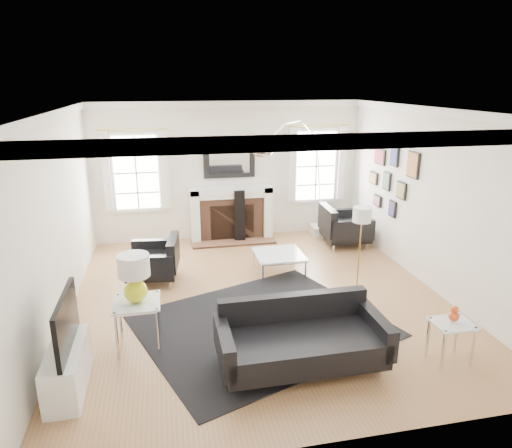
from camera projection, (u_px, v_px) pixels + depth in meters
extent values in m
plane|color=olive|center=(259.00, 298.00, 6.98)|extent=(6.00, 6.00, 0.00)
cube|color=silver|center=(229.00, 171.00, 9.36)|extent=(5.50, 0.04, 2.80)
cube|color=silver|center=(335.00, 306.00, 3.76)|extent=(5.50, 0.04, 2.80)
cube|color=silver|center=(57.00, 221.00, 6.03)|extent=(0.04, 6.00, 2.80)
cube|color=silver|center=(432.00, 200.00, 7.09)|extent=(0.04, 6.00, 2.80)
cube|color=white|center=(260.00, 110.00, 6.14)|extent=(5.50, 6.00, 0.02)
cube|color=white|center=(260.00, 114.00, 6.16)|extent=(5.50, 6.00, 0.12)
cube|color=white|center=(195.00, 216.00, 9.29)|extent=(0.18, 0.38, 1.10)
cube|color=white|center=(267.00, 212.00, 9.58)|extent=(0.18, 0.38, 1.10)
cube|color=white|center=(231.00, 190.00, 9.28)|extent=(1.70, 0.38, 0.12)
cube|color=white|center=(231.00, 195.00, 9.31)|extent=(1.50, 0.34, 0.10)
cube|color=brown|center=(231.00, 218.00, 9.48)|extent=(1.30, 0.30, 0.90)
cube|color=black|center=(232.00, 222.00, 9.41)|extent=(0.90, 0.10, 0.76)
cube|color=brown|center=(234.00, 242.00, 9.36)|extent=(1.70, 0.50, 0.04)
cube|color=black|center=(229.00, 159.00, 9.25)|extent=(1.05, 0.06, 0.75)
cube|color=white|center=(229.00, 160.00, 9.22)|extent=(0.82, 0.02, 0.55)
cube|color=white|center=(136.00, 173.00, 8.96)|extent=(1.00, 0.05, 1.60)
cube|color=white|center=(136.00, 173.00, 8.94)|extent=(0.84, 0.02, 1.44)
cube|color=white|center=(106.00, 172.00, 8.75)|extent=(0.14, 0.05, 1.55)
cube|color=white|center=(165.00, 170.00, 8.96)|extent=(0.14, 0.05, 1.55)
cube|color=white|center=(316.00, 166.00, 9.68)|extent=(1.00, 0.05, 1.60)
cube|color=white|center=(316.00, 166.00, 9.65)|extent=(0.84, 0.02, 1.44)
cube|color=white|center=(292.00, 165.00, 9.46)|extent=(0.14, 0.05, 1.55)
cube|color=white|center=(342.00, 163.00, 9.67)|extent=(0.14, 0.05, 1.55)
cube|color=black|center=(413.00, 165.00, 7.51)|extent=(0.03, 0.34, 0.44)
cube|color=#C17033|center=(412.00, 165.00, 7.50)|extent=(0.01, 0.29, 0.39)
cube|color=black|center=(394.00, 156.00, 8.10)|extent=(0.03, 0.28, 0.38)
cube|color=navy|center=(394.00, 156.00, 8.10)|extent=(0.01, 0.23, 0.33)
cube|color=black|center=(380.00, 157.00, 8.64)|extent=(0.03, 0.40, 0.30)
cube|color=#B43744|center=(379.00, 157.00, 8.64)|extent=(0.01, 0.35, 0.25)
cube|color=black|center=(401.00, 190.00, 7.94)|extent=(0.03, 0.30, 0.30)
cube|color=olive|center=(400.00, 190.00, 7.93)|extent=(0.01, 0.25, 0.25)
cube|color=black|center=(387.00, 181.00, 8.44)|extent=(0.03, 0.26, 0.34)
cube|color=#497A4E|center=(386.00, 181.00, 8.43)|extent=(0.01, 0.21, 0.29)
cube|color=black|center=(373.00, 178.00, 8.97)|extent=(0.03, 0.32, 0.24)
cube|color=tan|center=(373.00, 178.00, 8.96)|extent=(0.01, 0.27, 0.19)
cube|color=black|center=(392.00, 209.00, 8.29)|extent=(0.03, 0.24, 0.30)
cube|color=#3D3265|center=(391.00, 209.00, 8.29)|extent=(0.01, 0.19, 0.25)
cube|color=black|center=(378.00, 201.00, 8.85)|extent=(0.03, 0.28, 0.22)
cube|color=#AB6386|center=(377.00, 201.00, 8.85)|extent=(0.01, 0.23, 0.17)
cube|color=white|center=(68.00, 368.00, 4.84)|extent=(0.35, 1.00, 0.50)
cube|color=black|center=(66.00, 322.00, 4.69)|extent=(0.05, 1.00, 0.58)
cube|color=black|center=(261.00, 325.00, 6.18)|extent=(3.75, 3.45, 0.01)
cube|color=black|center=(302.00, 347.00, 5.19)|extent=(1.82, 0.87, 0.30)
cube|color=black|center=(293.00, 313.00, 5.48)|extent=(1.82, 0.15, 0.50)
cube|color=black|center=(224.00, 346.00, 4.98)|extent=(0.15, 0.86, 0.38)
cube|color=black|center=(375.00, 329.00, 5.32)|extent=(0.15, 0.86, 0.38)
cube|color=black|center=(152.00, 265.00, 7.51)|extent=(0.88, 0.88, 0.29)
cube|color=black|center=(173.00, 252.00, 7.47)|extent=(0.24, 0.79, 0.49)
cube|color=black|center=(155.00, 250.00, 7.85)|extent=(0.79, 0.22, 0.37)
cube|color=black|center=(148.00, 268.00, 7.11)|extent=(0.79, 0.22, 0.37)
cube|color=black|center=(345.00, 230.00, 9.19)|extent=(0.88, 0.88, 0.32)
cube|color=black|center=(328.00, 220.00, 9.06)|extent=(0.19, 0.85, 0.53)
cube|color=black|center=(353.00, 231.00, 8.75)|extent=(0.85, 0.17, 0.40)
cube|color=black|center=(339.00, 218.00, 9.55)|extent=(0.85, 0.17, 0.40)
cube|color=silver|center=(279.00, 254.00, 7.77)|extent=(0.81, 0.81, 0.02)
cylinder|color=silver|center=(263.00, 273.00, 7.41)|extent=(0.04, 0.04, 0.36)
cylinder|color=silver|center=(306.00, 270.00, 7.55)|extent=(0.04, 0.04, 0.36)
cylinder|color=silver|center=(254.00, 257.00, 8.10)|extent=(0.04, 0.04, 0.36)
cylinder|color=silver|center=(293.00, 254.00, 8.24)|extent=(0.04, 0.04, 0.36)
cube|color=silver|center=(137.00, 302.00, 5.52)|extent=(0.56, 0.56, 0.02)
cylinder|color=silver|center=(117.00, 337.00, 5.34)|extent=(0.04, 0.04, 0.62)
cylinder|color=silver|center=(158.00, 332.00, 5.43)|extent=(0.04, 0.04, 0.62)
cylinder|color=silver|center=(120.00, 317.00, 5.79)|extent=(0.04, 0.04, 0.62)
cylinder|color=silver|center=(158.00, 313.00, 5.88)|extent=(0.04, 0.04, 0.62)
cube|color=silver|center=(453.00, 323.00, 5.26)|extent=(0.46, 0.39, 0.02)
cylinder|color=silver|center=(443.00, 351.00, 5.15)|extent=(0.04, 0.04, 0.51)
cylinder|color=silver|center=(473.00, 347.00, 5.23)|extent=(0.04, 0.04, 0.51)
cylinder|color=silver|center=(428.00, 337.00, 5.44)|extent=(0.04, 0.04, 0.51)
cylinder|color=silver|center=(457.00, 333.00, 5.51)|extent=(0.04, 0.04, 0.51)
sphere|color=yellow|center=(136.00, 291.00, 5.48)|extent=(0.28, 0.28, 0.28)
cylinder|color=yellow|center=(135.00, 280.00, 5.43)|extent=(0.04, 0.04, 0.11)
cylinder|color=white|center=(133.00, 266.00, 5.38)|extent=(0.38, 0.38, 0.27)
sphere|color=#D3471B|center=(454.00, 316.00, 5.23)|extent=(0.12, 0.12, 0.12)
sphere|color=#D3471B|center=(455.00, 309.00, 5.21)|extent=(0.09, 0.09, 0.09)
cube|color=white|center=(318.00, 230.00, 9.78)|extent=(0.27, 0.43, 0.22)
ellipsoid|color=silver|center=(263.00, 151.00, 7.70)|extent=(0.37, 0.37, 0.22)
cylinder|color=gold|center=(357.00, 291.00, 7.18)|extent=(0.17, 0.17, 0.03)
cylinder|color=gold|center=(359.00, 255.00, 7.00)|extent=(0.02, 0.02, 1.22)
cylinder|color=white|center=(362.00, 215.00, 6.80)|extent=(0.28, 0.28, 0.23)
cube|color=black|center=(240.00, 216.00, 9.32)|extent=(0.25, 0.25, 1.08)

